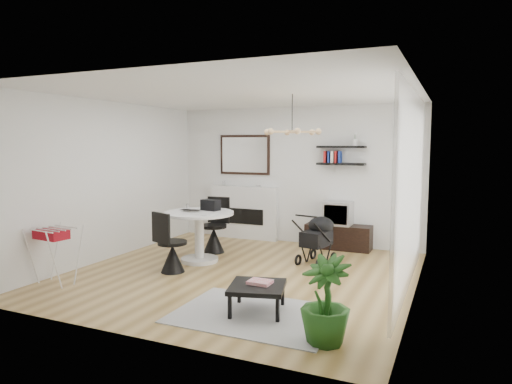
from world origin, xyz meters
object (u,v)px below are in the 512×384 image
at_px(crt_tv, 338,213).
at_px(stroller, 318,241).
at_px(fireplace, 244,206).
at_px(dining_table, 199,229).
at_px(coffee_table, 257,288).
at_px(drying_rack, 55,254).
at_px(potted_plant, 325,300).
at_px(tv_console, 338,237).

bearing_deg(crt_tv, stroller, -92.75).
bearing_deg(fireplace, dining_table, -86.00).
relative_size(dining_table, stroller, 1.34).
height_order(fireplace, crt_tv, fireplace).
xyz_separation_m(stroller, coffee_table, (-0.01, -2.47, -0.07)).
height_order(fireplace, drying_rack, fireplace).
relative_size(fireplace, coffee_table, 2.81).
bearing_deg(coffee_table, crt_tv, 88.91).
bearing_deg(stroller, dining_table, -145.57).
bearing_deg(fireplace, stroller, -33.62).
relative_size(fireplace, drying_rack, 2.67).
bearing_deg(drying_rack, potted_plant, 1.43).
distance_m(coffee_table, potted_plant, 1.07).
distance_m(drying_rack, coffee_table, 3.06).
distance_m(drying_rack, potted_plant, 4.01).
xyz_separation_m(tv_console, dining_table, (-1.91, -1.89, 0.33)).
xyz_separation_m(stroller, potted_plant, (0.93, -2.96, 0.07)).
xyz_separation_m(crt_tv, drying_rack, (-3.12, -3.77, -0.25)).
height_order(dining_table, coffee_table, dining_table).
relative_size(drying_rack, stroller, 0.94).
bearing_deg(potted_plant, tv_console, 101.82).
bearing_deg(potted_plant, fireplace, 124.30).
bearing_deg(fireplace, crt_tv, -4.22).
bearing_deg(dining_table, tv_console, 44.71).
height_order(dining_table, potted_plant, potted_plant).
bearing_deg(stroller, tv_console, 99.70).
distance_m(crt_tv, potted_plant, 4.22).
bearing_deg(dining_table, fireplace, 94.00).
distance_m(tv_console, crt_tv, 0.45).
height_order(crt_tv, coffee_table, crt_tv).
bearing_deg(potted_plant, drying_rack, 174.99).
height_order(tv_console, potted_plant, potted_plant).
distance_m(dining_table, coffee_table, 2.54).
bearing_deg(tv_console, stroller, -93.38).
relative_size(tv_console, potted_plant, 1.39).
relative_size(crt_tv, dining_table, 0.44).
xyz_separation_m(dining_table, potted_plant, (2.77, -2.24, -0.12)).
bearing_deg(coffee_table, dining_table, 136.23).
relative_size(tv_console, dining_table, 1.05).
bearing_deg(dining_table, coffee_table, -43.77).
xyz_separation_m(dining_table, drying_rack, (-1.22, -1.89, -0.13)).
bearing_deg(coffee_table, tv_console, 88.70).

